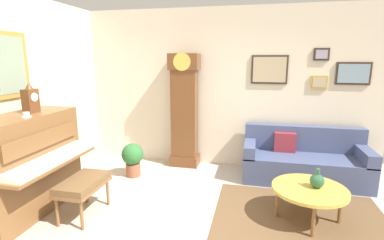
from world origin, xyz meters
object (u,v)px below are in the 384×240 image
Objects in this scene: grandfather_clock at (184,114)px; coffee_table at (309,190)px; potted_plant at (133,158)px; teacup at (26,115)px; couch at (303,161)px; mantel_clock at (30,99)px; green_jug at (317,181)px; piano at (26,164)px; piano_bench at (83,185)px.

coffee_table is (1.92, -1.49, -0.58)m from grandfather_clock.
teacup is at bearing -115.29° from potted_plant.
couch is 16.38× the size of teacup.
mantel_clock is at bearing -125.57° from potted_plant.
green_jug reaches higher than coffee_table.
grandfather_clock is (1.54, 2.05, 0.33)m from piano.
green_jug is at bearing -91.56° from couch.
mantel_clock is (-3.46, -0.36, 1.04)m from coffee_table.
teacup is (0.16, -0.06, 0.65)m from piano.
teacup is at bearing -150.93° from couch.
piano_bench reaches higher than coffee_table.
grandfather_clock reaches higher than piano_bench.
green_jug is at bearing 16.08° from coffee_table.
grandfather_clock is at bearing 53.05° from piano.
grandfather_clock is at bearing 174.09° from couch.
grandfather_clock is 2.52m from green_jug.
green_jug is (2.80, 0.52, 0.10)m from piano_bench.
piano is at bearing -152.78° from couch.
couch is 4.03m from teacup.
mantel_clock reaches higher than green_jug.
piano reaches higher than green_jug.
coffee_table is 0.14m from green_jug.
grandfather_clock is at bearing 68.10° from piano_bench.
mantel_clock is at bearing 169.26° from piano_bench.
couch reaches higher than coffee_table.
piano_bench is 2.21m from grandfather_clock.
mantel_clock reaches higher than couch.
piano_bench is 1.29m from potted_plant.
green_jug is 0.43× the size of potted_plant.
piano_bench is at bearing -169.46° from green_jug.
piano_bench is at bearing 4.73° from piano.
grandfather_clock is 3.62× the size of potted_plant.
mantel_clock is at bearing 89.16° from piano.
potted_plant is (0.08, 1.29, -0.08)m from piano_bench.
couch is at bearing 10.07° from potted_plant.
couch is at bearing 84.91° from coffee_table.
couch is 7.92× the size of green_jug.
grandfather_clock reaches higher than piano.
grandfather_clock reaches higher than mantel_clock.
piano is 4.03m from couch.
piano reaches higher than potted_plant.
couch is 2.16× the size of coffee_table.
teacup is at bearing -169.36° from coffee_table.
mantel_clock is 1.58× the size of green_jug.
piano_bench is at bearing -10.74° from mantel_clock.
piano is 1.61m from potted_plant.
mantel_clock is at bearing -174.10° from coffee_table.
teacup is at bearing -123.26° from grandfather_clock.
green_jug is at bearing 10.54° from piano_bench.
coffee_table is at bearing -163.92° from green_jug.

